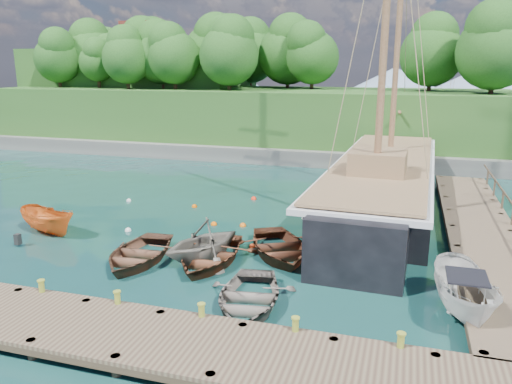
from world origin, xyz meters
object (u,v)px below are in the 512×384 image
(schooner, at_px, (382,188))
(rowboat_1, at_px, (203,261))
(motorboat_orange, at_px, (49,233))
(rowboat_0, at_px, (139,261))
(cabin_boat_white, at_px, (463,315))
(rowboat_2, at_px, (210,263))
(rowboat_4, at_px, (279,255))
(rowboat_3, at_px, (248,307))

(schooner, bearing_deg, rowboat_1, -120.66)
(motorboat_orange, bearing_deg, rowboat_0, -88.60)
(motorboat_orange, bearing_deg, cabin_boat_white, -79.92)
(cabin_boat_white, bearing_deg, rowboat_0, 167.89)
(rowboat_0, xyz_separation_m, rowboat_2, (3.02, 0.73, 0.00))
(motorboat_orange, height_order, schooner, schooner)
(motorboat_orange, height_order, cabin_boat_white, cabin_boat_white)
(rowboat_2, height_order, rowboat_4, rowboat_4)
(rowboat_0, distance_m, rowboat_4, 6.16)
(motorboat_orange, xyz_separation_m, schooner, (15.81, 9.54, 1.24))
(rowboat_0, xyz_separation_m, rowboat_4, (5.63, 2.49, 0.00))
(rowboat_3, bearing_deg, rowboat_0, 146.86)
(rowboat_2, distance_m, rowboat_4, 3.15)
(rowboat_0, distance_m, cabin_boat_white, 13.05)
(rowboat_2, relative_size, rowboat_3, 1.07)
(rowboat_4, bearing_deg, motorboat_orange, 154.49)
(rowboat_4, relative_size, motorboat_orange, 1.26)
(rowboat_4, relative_size, cabin_boat_white, 1.06)
(motorboat_orange, bearing_deg, rowboat_2, -78.63)
(cabin_boat_white, bearing_deg, rowboat_2, 162.37)
(rowboat_1, xyz_separation_m, motorboat_orange, (-8.90, 1.14, 0.00))
(rowboat_0, relative_size, motorboat_orange, 1.22)
(rowboat_4, distance_m, motorboat_orange, 11.87)
(rowboat_1, height_order, rowboat_2, rowboat_1)
(rowboat_0, height_order, rowboat_4, rowboat_4)
(cabin_boat_white, bearing_deg, rowboat_1, 162.03)
(schooner, bearing_deg, motorboat_orange, -146.62)
(rowboat_2, distance_m, rowboat_3, 4.37)
(rowboat_3, relative_size, rowboat_4, 0.92)
(rowboat_1, xyz_separation_m, rowboat_4, (2.97, 1.63, 0.00))
(rowboat_4, bearing_deg, schooner, 38.50)
(rowboat_1, distance_m, rowboat_4, 3.39)
(rowboat_4, bearing_deg, rowboat_2, -173.88)
(rowboat_2, bearing_deg, rowboat_1, 159.76)
(rowboat_0, distance_m, motorboat_orange, 6.54)
(rowboat_4, bearing_deg, rowboat_0, 175.97)
(rowboat_0, bearing_deg, schooner, 45.86)
(rowboat_2, height_order, motorboat_orange, motorboat_orange)
(motorboat_orange, xyz_separation_m, cabin_boat_white, (19.24, -3.07, 0.00))
(rowboat_4, distance_m, schooner, 9.95)
(motorboat_orange, bearing_deg, schooner, -39.74)
(rowboat_0, height_order, motorboat_orange, motorboat_orange)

